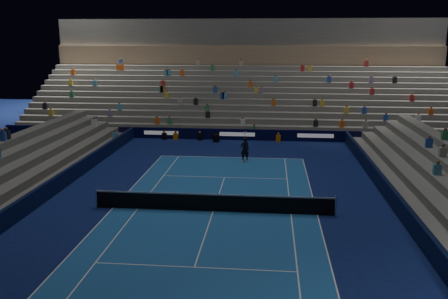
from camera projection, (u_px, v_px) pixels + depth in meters
name	position (u px, v px, depth m)	size (l,w,h in m)	color
ground	(213.00, 211.00, 25.34)	(90.00, 90.00, 0.00)	#0D1951
court_surface	(213.00, 211.00, 25.34)	(10.97, 23.77, 0.01)	#1C559C
sponsor_barrier_far	(237.00, 134.00, 43.16)	(44.00, 0.25, 1.00)	black
sponsor_barrier_east	(401.00, 209.00, 24.32)	(0.25, 37.00, 1.00)	black
sponsor_barrier_west	(38.00, 197.00, 26.14)	(0.25, 37.00, 1.00)	black
grandstand_main	(243.00, 92.00, 51.62)	(44.00, 15.20, 11.20)	slate
tennis_net	(213.00, 202.00, 25.23)	(12.90, 0.10, 1.10)	#B2B2B7
tennis_player	(245.00, 149.00, 35.44)	(0.68, 0.45, 1.87)	black
broadcast_camera	(216.00, 138.00, 42.45)	(0.66, 1.05, 0.69)	black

